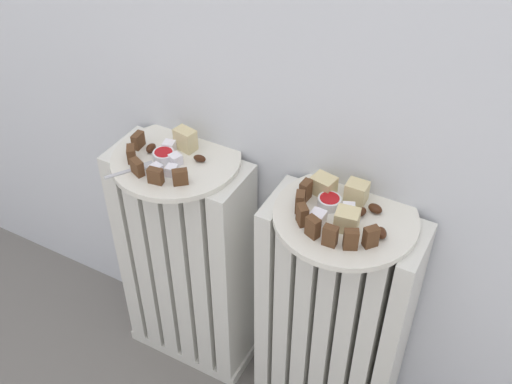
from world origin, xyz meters
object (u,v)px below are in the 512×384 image
at_px(radiator_right, 332,325).
at_px(plate_left, 176,159).
at_px(plate_right, 346,217).
at_px(jam_bowl_left, 164,156).
at_px(fork, 133,169).
at_px(radiator_left, 187,265).
at_px(jam_bowl_right, 329,202).

bearing_deg(radiator_right, plate_left, -180.00).
xyz_separation_m(plate_left, plate_right, (0.38, 0.00, 0.00)).
distance_m(plate_right, jam_bowl_left, 0.39).
relative_size(jam_bowl_left, fork, 0.49).
relative_size(plate_right, fork, 2.94).
xyz_separation_m(radiator_left, jam_bowl_left, (-0.02, -0.02, 0.34)).
bearing_deg(radiator_left, plate_right, 0.00).
relative_size(radiator_left, plate_right, 2.28).
bearing_deg(jam_bowl_right, plate_left, -178.72).
relative_size(radiator_left, fork, 6.69).
relative_size(plate_left, jam_bowl_left, 6.05).
height_order(plate_right, jam_bowl_left, jam_bowl_left).
relative_size(plate_right, jam_bowl_right, 6.07).
height_order(jam_bowl_left, fork, jam_bowl_left).
xyz_separation_m(radiator_right, jam_bowl_left, (-0.39, -0.02, 0.34)).
relative_size(radiator_right, plate_left, 2.28).
bearing_deg(plate_left, radiator_right, 0.00).
height_order(radiator_left, jam_bowl_left, jam_bowl_left).
xyz_separation_m(radiator_left, radiator_right, (0.38, 0.00, -0.00)).
distance_m(plate_left, jam_bowl_right, 0.34).
distance_m(jam_bowl_right, fork, 0.40).
bearing_deg(radiator_left, radiator_right, 0.00).
bearing_deg(radiator_right, radiator_left, -180.00).
bearing_deg(jam_bowl_right, radiator_right, -11.55).
height_order(plate_left, fork, fork).
relative_size(jam_bowl_right, fork, 0.48).
bearing_deg(radiator_right, jam_bowl_right, 168.45).
relative_size(plate_left, jam_bowl_right, 6.07).
bearing_deg(radiator_left, plate_left, 180.00).
height_order(plate_left, plate_right, same).
height_order(jam_bowl_left, jam_bowl_right, same).
relative_size(radiator_right, fork, 6.69).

